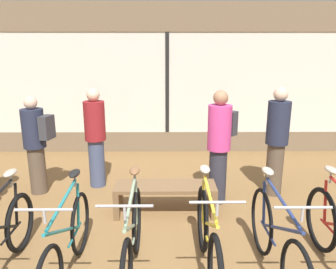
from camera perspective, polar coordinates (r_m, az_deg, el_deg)
ground_plane at (r=3.80m, az=0.24°, el=-21.51°), size 24.00×24.00×0.00m
shop_back_wall at (r=7.15m, az=-0.14°, el=9.75°), size 12.00×0.08×3.20m
bicycle_left at (r=3.52m, az=-17.14°, el=-17.91°), size 0.46×1.72×1.03m
bicycle_center_left at (r=3.40m, az=-6.23°, el=-18.17°), size 0.46×1.76×1.05m
bicycle_center_right at (r=3.44m, az=6.98°, el=-17.81°), size 0.46×1.75×1.05m
bicycle_right at (r=3.52m, az=18.36°, el=-17.56°), size 0.46×1.78×1.05m
display_bench at (r=4.60m, az=-0.48°, el=-9.63°), size 1.40×0.44×0.43m
customer_near_rack at (r=5.50m, az=-22.03°, el=-1.30°), size 0.54×0.41×1.56m
customer_by_window at (r=4.84m, az=8.97°, el=-1.54°), size 0.54×0.55×1.69m
customer_mid_floor at (r=5.32m, az=18.48°, el=-0.56°), size 0.48×0.56×1.71m
customer_near_bench at (r=5.49m, az=-12.53°, el=-0.30°), size 0.47×0.47×1.65m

